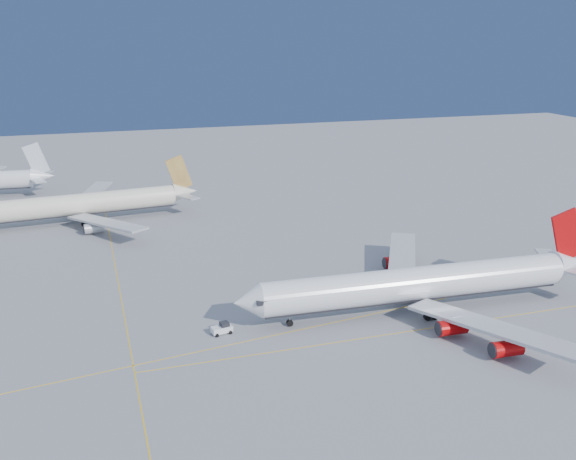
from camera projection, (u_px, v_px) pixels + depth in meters
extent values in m
plane|color=slate|center=(340.00, 306.00, 123.38)|extent=(500.00, 500.00, 0.00)
cube|color=#F7B60D|center=(397.00, 333.00, 112.10)|extent=(90.00, 0.18, 0.02)
cube|color=#F7B60D|center=(353.00, 318.00, 117.92)|extent=(118.86, 16.88, 0.02)
cube|color=#F7B60D|center=(117.00, 275.00, 139.00)|extent=(0.18, 140.00, 0.02)
cylinder|color=white|center=(416.00, 283.00, 119.57)|extent=(60.07, 8.53, 6.20)
cone|color=white|center=(247.00, 302.00, 111.28)|extent=(5.05, 6.38, 6.20)
cone|color=white|center=(570.00, 263.00, 128.02)|extent=(7.71, 6.18, 5.89)
cube|color=black|center=(258.00, 297.00, 111.62)|extent=(1.94, 5.95, 0.75)
cube|color=#B7B7BC|center=(493.00, 328.00, 105.47)|extent=(17.53, 30.59, 0.59)
cube|color=#B7B7BC|center=(402.00, 259.00, 137.45)|extent=(19.52, 29.92, 0.59)
cube|color=#B10709|center=(567.00, 236.00, 125.85)|extent=(8.23, 0.80, 11.31)
cylinder|color=gray|center=(290.00, 317.00, 114.37)|extent=(0.26, 0.26, 2.46)
cylinder|color=black|center=(290.00, 323.00, 114.73)|extent=(1.20, 0.79, 1.18)
cylinder|color=gray|center=(431.00, 310.00, 116.90)|extent=(0.34, 0.34, 2.46)
cylinder|color=black|center=(431.00, 317.00, 117.26)|extent=(1.21, 1.01, 1.18)
cylinder|color=gray|center=(410.00, 293.00, 124.98)|extent=(0.34, 0.34, 2.46)
cylinder|color=black|center=(410.00, 298.00, 125.34)|extent=(1.21, 1.01, 1.18)
cylinder|color=#B10709|center=(452.00, 327.00, 110.09)|extent=(5.23, 2.87, 2.67)
cylinder|color=#B10709|center=(506.00, 349.00, 102.69)|extent=(5.23, 2.87, 2.67)
cylinder|color=#B10709|center=(394.00, 279.00, 131.79)|extent=(5.23, 2.87, 2.67)
cylinder|color=#B10709|center=(395.00, 262.00, 141.52)|extent=(5.23, 2.87, 2.67)
cylinder|color=beige|center=(79.00, 204.00, 176.24)|extent=(53.19, 11.36, 5.80)
cone|color=beige|center=(185.00, 192.00, 187.66)|extent=(7.66, 6.23, 5.51)
cube|color=#B7B7BC|center=(107.00, 223.00, 164.64)|extent=(19.56, 26.90, 0.56)
cube|color=#B7B7BC|center=(90.00, 195.00, 192.57)|extent=(14.62, 28.55, 0.56)
cube|color=tan|center=(179.00, 173.00, 185.41)|extent=(7.82, 1.28, 10.76)
cylinder|color=gray|center=(86.00, 220.00, 174.06)|extent=(0.33, 0.33, 2.34)
cylinder|color=black|center=(86.00, 224.00, 174.40)|extent=(1.21, 1.03, 1.12)
cylinder|color=gray|center=(82.00, 212.00, 181.26)|extent=(0.33, 0.33, 2.34)
cylinder|color=black|center=(82.00, 216.00, 181.60)|extent=(1.21, 1.03, 1.12)
cylinder|color=#B7B7BC|center=(94.00, 228.00, 166.56)|extent=(5.12, 3.04, 2.54)
cylinder|color=#B7B7BC|center=(82.00, 205.00, 189.51)|extent=(5.12, 3.04, 2.54)
cone|color=white|center=(43.00, 176.00, 207.99)|extent=(7.67, 6.10, 5.47)
cube|color=silver|center=(36.00, 159.00, 205.99)|extent=(7.92, 1.18, 10.88)
cube|color=white|center=(222.00, 329.00, 111.79)|extent=(3.84, 2.39, 1.08)
cube|color=black|center=(224.00, 324.00, 111.79)|extent=(1.68, 1.75, 0.81)
cylinder|color=black|center=(217.00, 335.00, 110.57)|extent=(0.67, 0.42, 0.63)
cylinder|color=black|center=(213.00, 331.00, 112.16)|extent=(0.67, 0.42, 0.63)
cylinder|color=black|center=(231.00, 332.00, 111.70)|extent=(0.67, 0.42, 0.63)
cylinder|color=black|center=(226.00, 328.00, 113.29)|extent=(0.67, 0.42, 0.63)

